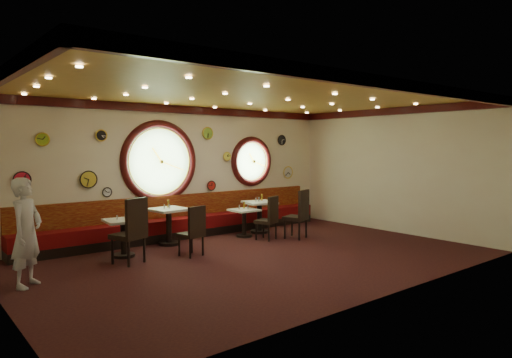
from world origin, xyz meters
name	(u,v)px	position (x,y,z in m)	size (l,w,h in m)	color
floor	(258,258)	(0.00, 0.00, 0.00)	(9.00, 6.00, 0.00)	black
ceiling	(258,95)	(0.00, 0.00, 3.20)	(9.00, 6.00, 0.02)	#C18736
wall_back	(181,171)	(0.00, 3.00, 1.60)	(9.00, 0.02, 3.20)	beige
wall_front	(388,188)	(0.00, -3.00, 1.60)	(9.00, 0.02, 3.20)	beige
wall_right	(393,170)	(4.50, 0.00, 1.60)	(0.02, 6.00, 3.20)	beige
molding_back	(182,110)	(0.00, 2.95, 3.11)	(9.00, 0.10, 0.18)	#330909
molding_front	(387,83)	(0.00, -2.95, 3.11)	(9.00, 0.10, 0.18)	#330909
molding_right	(393,111)	(4.45, 0.00, 3.11)	(0.10, 6.00, 0.18)	#330909
banquette_base	(188,233)	(0.00, 2.72, 0.10)	(8.00, 0.55, 0.20)	black
banquette_seat	(188,223)	(0.00, 2.72, 0.35)	(8.00, 0.55, 0.30)	#58070A
banquette_back	(183,206)	(0.00, 2.94, 0.75)	(8.00, 0.10, 0.55)	#5E0708
porthole_left_glass	(159,162)	(-0.60, 3.00, 1.85)	(1.66, 1.66, 0.02)	#80B46C
porthole_left_frame	(160,162)	(-0.60, 2.98, 1.85)	(1.98, 1.98, 0.18)	#330909
porthole_left_ring	(160,162)	(-0.60, 2.95, 1.85)	(1.61, 1.61, 0.03)	gold
porthole_right_glass	(251,161)	(2.20, 3.00, 1.80)	(1.10, 1.10, 0.02)	#80B46C
porthole_right_frame	(252,161)	(2.20, 2.98, 1.80)	(1.38, 1.38, 0.18)	#330909
porthole_right_ring	(252,161)	(2.20, 2.95, 1.80)	(1.09, 1.09, 0.03)	gold
wall_clock_0	(282,140)	(3.30, 2.96, 2.40)	(0.28, 0.28, 0.03)	black
wall_clock_1	(42,139)	(-3.20, 2.96, 2.35)	(0.26, 0.26, 0.03)	#88B424
wall_clock_2	(227,156)	(1.35, 2.96, 1.95)	(0.22, 0.22, 0.03)	#E0DE4A
wall_clock_3	(101,135)	(-2.00, 2.96, 2.45)	(0.24, 0.24, 0.03)	black
wall_clock_4	(107,192)	(-1.90, 2.96, 1.20)	(0.20, 0.20, 0.03)	white
wall_clock_5	(88,179)	(-2.30, 2.96, 1.50)	(0.36, 0.36, 0.03)	gold
wall_clock_6	(288,172)	(3.55, 2.96, 1.45)	(0.34, 0.34, 0.03)	silver
wall_clock_7	(208,133)	(0.75, 2.96, 2.55)	(0.30, 0.30, 0.03)	#80BA3A
wall_clock_8	(211,186)	(0.85, 2.96, 1.20)	(0.24, 0.24, 0.03)	red
wall_clock_9	(22,180)	(-3.60, 2.96, 1.55)	(0.32, 0.32, 0.03)	red
table_a	(123,233)	(-2.04, 1.75, 0.48)	(0.75, 0.75, 0.76)	black
table_b	(169,222)	(-0.79, 2.20, 0.52)	(0.82, 0.82, 0.83)	black
table_c	(244,219)	(1.08, 1.86, 0.43)	(0.62, 0.62, 0.68)	black
table_d	(259,213)	(1.71, 2.03, 0.51)	(0.88, 0.88, 0.81)	black
chair_a	(132,226)	(-2.14, 1.10, 0.71)	(0.68, 0.68, 0.77)	black
chair_b	(194,228)	(-0.93, 0.89, 0.58)	(0.50, 0.50, 0.63)	black
chair_c	(270,215)	(1.31, 1.17, 0.60)	(0.56, 0.56, 0.65)	black
chair_d	(300,211)	(1.98, 0.84, 0.67)	(0.63, 0.63, 0.73)	black
condiment_a_salt	(117,218)	(-2.16, 1.76, 0.80)	(0.03, 0.03, 0.10)	silver
condiment_b_salt	(164,206)	(-0.89, 2.21, 0.88)	(0.03, 0.03, 0.10)	#BCBCC1
condiment_c_salt	(239,207)	(0.97, 1.92, 0.74)	(0.04, 0.04, 0.11)	silver
condiment_d_salt	(256,200)	(1.61, 2.07, 0.86)	(0.04, 0.04, 0.10)	silver
condiment_a_pepper	(126,216)	(-2.00, 1.74, 0.81)	(0.04, 0.04, 0.11)	#B9B9BD
condiment_b_pepper	(169,206)	(-0.81, 2.13, 0.88)	(0.04, 0.04, 0.11)	silver
condiment_c_pepper	(248,207)	(1.15, 1.80, 0.73)	(0.04, 0.04, 0.11)	silver
condiment_d_pepper	(259,199)	(1.70, 2.05, 0.86)	(0.04, 0.04, 0.11)	#B7B7BC
condiment_a_bottle	(127,215)	(-1.91, 1.84, 0.83)	(0.05, 0.05, 0.15)	gold
condiment_b_bottle	(168,204)	(-0.74, 2.31, 0.91)	(0.05, 0.05, 0.17)	gold
condiment_c_bottle	(244,205)	(1.16, 1.97, 0.77)	(0.05, 0.05, 0.17)	gold
condiment_d_bottle	(262,197)	(1.86, 2.13, 0.90)	(0.06, 0.06, 0.18)	gold
waiter	(27,232)	(-4.00, 0.83, 0.86)	(0.63, 0.41, 1.72)	silver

